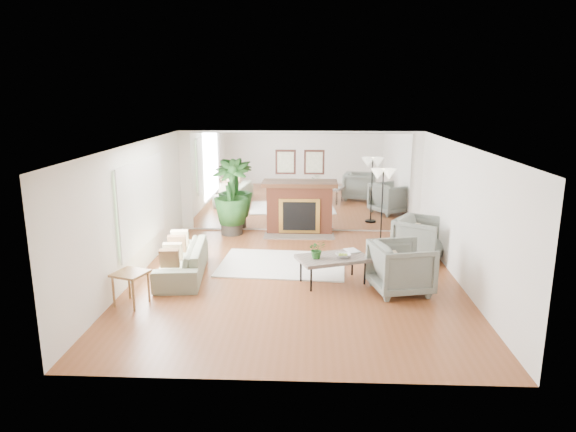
{
  "coord_description": "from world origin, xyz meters",
  "views": [
    {
      "loc": [
        0.27,
        -9.06,
        3.39
      ],
      "look_at": [
        -0.16,
        0.6,
        1.07
      ],
      "focal_mm": 32.0,
      "sensor_mm": 36.0,
      "label": 1
    }
  ],
  "objects_px": {
    "fireplace": "(300,207)",
    "armchair_back": "(421,238)",
    "potted_ficus": "(231,195)",
    "armchair_front": "(401,268)",
    "floor_lamp": "(383,180)",
    "sofa": "(182,261)",
    "side_table": "(130,277)",
    "coffee_table": "(333,259)"
  },
  "relations": [
    {
      "from": "side_table",
      "to": "floor_lamp",
      "type": "relative_size",
      "value": 0.36
    },
    {
      "from": "coffee_table",
      "to": "armchair_back",
      "type": "height_order",
      "value": "armchair_back"
    },
    {
      "from": "sofa",
      "to": "floor_lamp",
      "type": "relative_size",
      "value": 1.18
    },
    {
      "from": "potted_ficus",
      "to": "floor_lamp",
      "type": "bearing_deg",
      "value": -10.87
    },
    {
      "from": "coffee_table",
      "to": "sofa",
      "type": "height_order",
      "value": "sofa"
    },
    {
      "from": "fireplace",
      "to": "armchair_front",
      "type": "distance_m",
      "value": 4.23
    },
    {
      "from": "coffee_table",
      "to": "fireplace",
      "type": "bearing_deg",
      "value": 101.37
    },
    {
      "from": "sofa",
      "to": "potted_ficus",
      "type": "bearing_deg",
      "value": 164.5
    },
    {
      "from": "side_table",
      "to": "floor_lamp",
      "type": "xyz_separation_m",
      "value": [
        4.54,
        3.72,
        1.02
      ]
    },
    {
      "from": "fireplace",
      "to": "side_table",
      "type": "relative_size",
      "value": 3.28
    },
    {
      "from": "coffee_table",
      "to": "potted_ficus",
      "type": "xyz_separation_m",
      "value": [
        -2.35,
        3.26,
        0.52
      ]
    },
    {
      "from": "sofa",
      "to": "side_table",
      "type": "height_order",
      "value": "sofa"
    },
    {
      "from": "armchair_back",
      "to": "floor_lamp",
      "type": "height_order",
      "value": "floor_lamp"
    },
    {
      "from": "fireplace",
      "to": "floor_lamp",
      "type": "distance_m",
      "value": 2.23
    },
    {
      "from": "fireplace",
      "to": "potted_ficus",
      "type": "relative_size",
      "value": 1.12
    },
    {
      "from": "armchair_front",
      "to": "floor_lamp",
      "type": "xyz_separation_m",
      "value": [
        0.04,
        2.96,
        1.04
      ]
    },
    {
      "from": "armchair_back",
      "to": "potted_ficus",
      "type": "relative_size",
      "value": 0.53
    },
    {
      "from": "sofa",
      "to": "side_table",
      "type": "bearing_deg",
      "value": -25.56
    },
    {
      "from": "fireplace",
      "to": "armchair_back",
      "type": "relative_size",
      "value": 2.11
    },
    {
      "from": "fireplace",
      "to": "potted_ficus",
      "type": "xyz_separation_m",
      "value": [
        -1.66,
        -0.16,
        0.32
      ]
    },
    {
      "from": "coffee_table",
      "to": "armchair_front",
      "type": "xyz_separation_m",
      "value": [
        1.17,
        -0.39,
        -0.01
      ]
    },
    {
      "from": "fireplace",
      "to": "floor_lamp",
      "type": "relative_size",
      "value": 1.18
    },
    {
      "from": "armchair_back",
      "to": "coffee_table",
      "type": "bearing_deg",
      "value": 160.08
    },
    {
      "from": "side_table",
      "to": "floor_lamp",
      "type": "bearing_deg",
      "value": 39.29
    },
    {
      "from": "sofa",
      "to": "side_table",
      "type": "xyz_separation_m",
      "value": [
        -0.49,
        -1.4,
        0.17
      ]
    },
    {
      "from": "coffee_table",
      "to": "floor_lamp",
      "type": "bearing_deg",
      "value": 64.84
    },
    {
      "from": "armchair_back",
      "to": "side_table",
      "type": "distance_m",
      "value": 5.87
    },
    {
      "from": "armchair_back",
      "to": "armchair_front",
      "type": "bearing_deg",
      "value": -169.42
    },
    {
      "from": "coffee_table",
      "to": "floor_lamp",
      "type": "xyz_separation_m",
      "value": [
        1.21,
        2.57,
        1.03
      ]
    },
    {
      "from": "coffee_table",
      "to": "armchair_back",
      "type": "xyz_separation_m",
      "value": [
        1.89,
        1.51,
        -0.02
      ]
    },
    {
      "from": "fireplace",
      "to": "armchair_front",
      "type": "xyz_separation_m",
      "value": [
        1.85,
        -3.8,
        -0.21
      ]
    },
    {
      "from": "fireplace",
      "to": "coffee_table",
      "type": "bearing_deg",
      "value": -78.63
    },
    {
      "from": "armchair_front",
      "to": "sofa",
      "type": "bearing_deg",
      "value": 67.91
    },
    {
      "from": "fireplace",
      "to": "sofa",
      "type": "relative_size",
      "value": 1.0
    },
    {
      "from": "sofa",
      "to": "armchair_front",
      "type": "height_order",
      "value": "armchair_front"
    },
    {
      "from": "fireplace",
      "to": "coffee_table",
      "type": "distance_m",
      "value": 3.49
    },
    {
      "from": "armchair_front",
      "to": "side_table",
      "type": "bearing_deg",
      "value": 86.59
    },
    {
      "from": "coffee_table",
      "to": "sofa",
      "type": "xyz_separation_m",
      "value": [
        -2.84,
        0.26,
        -0.16
      ]
    },
    {
      "from": "armchair_front",
      "to": "side_table",
      "type": "height_order",
      "value": "armchair_front"
    },
    {
      "from": "fireplace",
      "to": "armchair_back",
      "type": "distance_m",
      "value": 3.22
    },
    {
      "from": "potted_ficus",
      "to": "floor_lamp",
      "type": "xyz_separation_m",
      "value": [
        3.56,
        -0.68,
        0.51
      ]
    },
    {
      "from": "sofa",
      "to": "side_table",
      "type": "distance_m",
      "value": 1.5
    }
  ]
}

